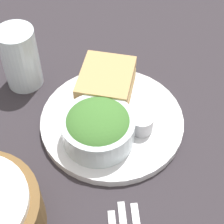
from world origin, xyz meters
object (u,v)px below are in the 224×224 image
(plate, at_px, (112,121))
(drink_glass, at_px, (20,58))
(sandwich, at_px, (105,84))
(dressing_cup, at_px, (142,123))
(salad_bowl, at_px, (98,127))

(plate, xyz_separation_m, drink_glass, (0.15, 0.17, 0.06))
(sandwich, bearing_deg, plate, -178.17)
(sandwich, height_order, drink_glass, drink_glass)
(drink_glass, bearing_deg, dressing_cup, -130.19)
(dressing_cup, height_order, drink_glass, drink_glass)
(salad_bowl, bearing_deg, plate, -37.70)
(sandwich, distance_m, drink_glass, 0.18)
(salad_bowl, bearing_deg, dressing_cup, -84.87)
(sandwich, relative_size, dressing_cup, 3.37)
(sandwich, relative_size, salad_bowl, 1.11)
(sandwich, bearing_deg, dressing_cup, -152.96)
(plate, distance_m, salad_bowl, 0.07)
(salad_bowl, bearing_deg, sandwich, -15.43)
(dressing_cup, relative_size, drink_glass, 0.32)
(salad_bowl, distance_m, drink_glass, 0.23)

